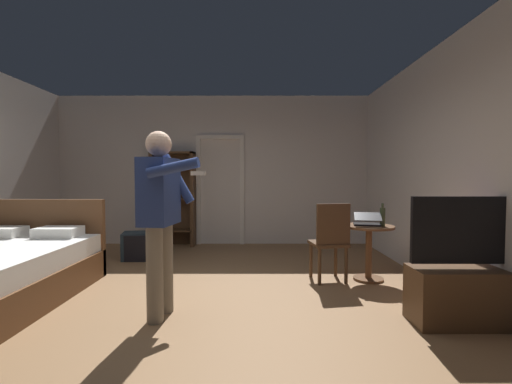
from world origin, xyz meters
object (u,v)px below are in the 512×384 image
(suitcase_small, at_px, (143,247))
(suitcase_dark, at_px, (142,245))
(side_table, at_px, (369,243))
(person_blue_shirt, at_px, (161,210))
(bottle_on_table, at_px, (383,217))
(bookshelf, at_px, (174,195))
(laptop, at_px, (368,222))
(wooden_chair, at_px, (331,239))
(tv_flatscreen, at_px, (468,287))

(suitcase_small, bearing_deg, suitcase_dark, 114.42)
(side_table, height_order, suitcase_dark, side_table)
(person_blue_shirt, bearing_deg, suitcase_dark, 112.29)
(bottle_on_table, bearing_deg, bookshelf, 143.61)
(laptop, bearing_deg, bookshelf, 142.45)
(side_table, height_order, wooden_chair, wooden_chair)
(bottle_on_table, distance_m, suitcase_small, 3.62)
(bottle_on_table, height_order, person_blue_shirt, person_blue_shirt)
(bookshelf, relative_size, side_table, 2.56)
(bookshelf, height_order, side_table, bookshelf)
(tv_flatscreen, height_order, laptop, tv_flatscreen)
(bottle_on_table, xyz_separation_m, suitcase_dark, (-3.42, 1.24, -0.61))
(bookshelf, xyz_separation_m, laptop, (2.97, -2.29, -0.21))
(bookshelf, relative_size, laptop, 4.66)
(suitcase_small, bearing_deg, wooden_chair, -25.04)
(bottle_on_table, relative_size, suitcase_dark, 0.50)
(person_blue_shirt, bearing_deg, tv_flatscreen, -3.54)
(tv_flatscreen, bearing_deg, bottle_on_table, 103.27)
(suitcase_small, bearing_deg, side_table, -20.24)
(laptop, height_order, person_blue_shirt, person_blue_shirt)
(suitcase_dark, distance_m, suitcase_small, 0.09)
(laptop, bearing_deg, person_blue_shirt, -153.78)
(laptop, relative_size, wooden_chair, 0.39)
(bottle_on_table, distance_m, wooden_chair, 0.71)
(suitcase_dark, bearing_deg, bookshelf, 65.62)
(laptop, distance_m, wooden_chair, 0.52)
(tv_flatscreen, relative_size, suitcase_dark, 1.98)
(bottle_on_table, bearing_deg, laptop, 168.09)
(bookshelf, distance_m, laptop, 3.76)
(side_table, bearing_deg, person_blue_shirt, -153.32)
(side_table, bearing_deg, tv_flatscreen, -71.93)
(side_table, height_order, person_blue_shirt, person_blue_shirt)
(bookshelf, bearing_deg, side_table, -36.68)
(laptop, distance_m, suitcase_dark, 3.49)
(tv_flatscreen, distance_m, wooden_chair, 1.58)
(laptop, distance_m, person_blue_shirt, 2.56)
(wooden_chair, bearing_deg, tv_flatscreen, -52.78)
(side_table, relative_size, suitcase_dark, 1.21)
(side_table, bearing_deg, bottle_on_table, -29.74)
(tv_flatscreen, xyz_separation_m, suitcase_small, (-3.67, 2.41, -0.14))
(side_table, relative_size, wooden_chair, 0.71)
(wooden_chair, distance_m, suitcase_small, 2.98)
(tv_flatscreen, distance_m, suitcase_small, 4.40)
(person_blue_shirt, height_order, suitcase_dark, person_blue_shirt)
(suitcase_dark, relative_size, suitcase_small, 1.20)
(bookshelf, distance_m, tv_flatscreen, 5.01)
(bookshelf, bearing_deg, suitcase_small, -100.74)
(wooden_chair, height_order, suitcase_small, wooden_chair)
(side_table, bearing_deg, wooden_chair, -169.76)
(bottle_on_table, relative_size, suitcase_small, 0.59)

